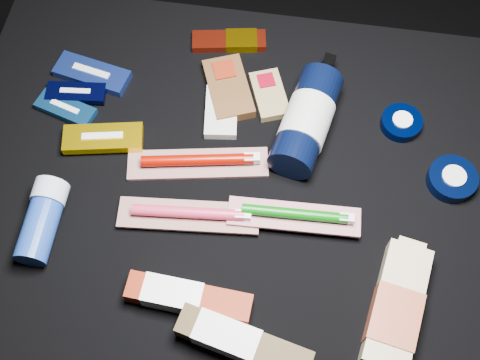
# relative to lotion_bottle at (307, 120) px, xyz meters

# --- Properties ---
(ground) EXTENTS (3.00, 3.00, 0.00)m
(ground) POSITION_rel_lotion_bottle_xyz_m (-0.11, -0.13, -0.44)
(ground) COLOR black
(ground) RESTS_ON ground
(cloth_table) EXTENTS (0.98, 0.78, 0.40)m
(cloth_table) POSITION_rel_lotion_bottle_xyz_m (-0.11, -0.13, -0.24)
(cloth_table) COLOR black
(cloth_table) RESTS_ON ground
(luna_bar_0) EXTENTS (0.15, 0.08, 0.02)m
(luna_bar_0) POSITION_rel_lotion_bottle_xyz_m (-0.40, 0.06, -0.03)
(luna_bar_0) COLOR #213DA4
(luna_bar_0) RESTS_ON cloth_table
(luna_bar_1) EXTENTS (0.12, 0.07, 0.01)m
(luna_bar_1) POSITION_rel_lotion_bottle_xyz_m (-0.43, -0.02, -0.03)
(luna_bar_1) COLOR #175596
(luna_bar_1) RESTS_ON cloth_table
(luna_bar_2) EXTENTS (0.11, 0.05, 0.01)m
(luna_bar_2) POSITION_rel_lotion_bottle_xyz_m (-0.42, 0.01, -0.03)
(luna_bar_2) COLOR #040730
(luna_bar_2) RESTS_ON cloth_table
(luna_bar_3) EXTENTS (0.14, 0.08, 0.02)m
(luna_bar_3) POSITION_rel_lotion_bottle_xyz_m (-0.34, -0.07, -0.02)
(luna_bar_3) COLOR #D5AB03
(luna_bar_3) RESTS_ON cloth_table
(clif_bar_0) EXTENTS (0.11, 0.15, 0.02)m
(clif_bar_0) POSITION_rel_lotion_bottle_xyz_m (-0.15, 0.07, -0.03)
(clif_bar_0) COLOR #553319
(clif_bar_0) RESTS_ON cloth_table
(clif_bar_1) EXTENTS (0.07, 0.11, 0.02)m
(clif_bar_1) POSITION_rel_lotion_bottle_xyz_m (-0.15, 0.02, -0.03)
(clif_bar_1) COLOR silver
(clif_bar_1) RESTS_ON cloth_table
(clif_bar_2) EXTENTS (0.09, 0.11, 0.02)m
(clif_bar_2) POSITION_rel_lotion_bottle_xyz_m (-0.07, 0.07, -0.03)
(clif_bar_2) COLOR olive
(clif_bar_2) RESTS_ON cloth_table
(power_bar) EXTENTS (0.14, 0.07, 0.02)m
(power_bar) POSITION_rel_lotion_bottle_xyz_m (-0.15, 0.18, -0.03)
(power_bar) COLOR maroon
(power_bar) RESTS_ON cloth_table
(lotion_bottle) EXTENTS (0.11, 0.25, 0.08)m
(lotion_bottle) POSITION_rel_lotion_bottle_xyz_m (0.00, 0.00, 0.00)
(lotion_bottle) COLOR black
(lotion_bottle) RESTS_ON cloth_table
(cream_tin_upper) EXTENTS (0.07, 0.07, 0.02)m
(cream_tin_upper) POSITION_rel_lotion_bottle_xyz_m (0.17, 0.04, -0.03)
(cream_tin_upper) COLOR black
(cream_tin_upper) RESTS_ON cloth_table
(cream_tin_lower) EXTENTS (0.08, 0.08, 0.03)m
(cream_tin_lower) POSITION_rel_lotion_bottle_xyz_m (0.25, -0.06, -0.03)
(cream_tin_lower) COLOR black
(cream_tin_lower) RESTS_ON cloth_table
(bodywash_bottle) EXTENTS (0.10, 0.21, 0.04)m
(bodywash_bottle) POSITION_rel_lotion_bottle_xyz_m (0.17, -0.30, -0.02)
(bodywash_bottle) COLOR #CBB68A
(bodywash_bottle) RESTS_ON cloth_table
(deodorant_stick) EXTENTS (0.06, 0.14, 0.06)m
(deodorant_stick) POSITION_rel_lotion_bottle_xyz_m (-0.40, -0.24, -0.01)
(deodorant_stick) COLOR #1B3C94
(deodorant_stick) RESTS_ON cloth_table
(toothbrush_pack_0) EXTENTS (0.25, 0.10, 0.03)m
(toothbrush_pack_0) POSITION_rel_lotion_bottle_xyz_m (-0.17, -0.09, -0.03)
(toothbrush_pack_0) COLOR #ABA3A1
(toothbrush_pack_0) RESTS_ON cloth_table
(toothbrush_pack_1) EXTENTS (0.23, 0.07, 0.03)m
(toothbrush_pack_1) POSITION_rel_lotion_bottle_xyz_m (-0.17, -0.19, -0.02)
(toothbrush_pack_1) COLOR #A59E99
(toothbrush_pack_1) RESTS_ON cloth_table
(toothbrush_pack_2) EXTENTS (0.22, 0.06, 0.02)m
(toothbrush_pack_2) POSITION_rel_lotion_bottle_xyz_m (0.00, -0.17, -0.02)
(toothbrush_pack_2) COLOR beige
(toothbrush_pack_2) RESTS_ON cloth_table
(toothpaste_carton_red) EXTENTS (0.19, 0.05, 0.04)m
(toothpaste_carton_red) POSITION_rel_lotion_bottle_xyz_m (-0.15, -0.33, -0.02)
(toothpaste_carton_red) COLOR maroon
(toothpaste_carton_red) RESTS_ON cloth_table
(toothpaste_carton_green) EXTENTS (0.21, 0.09, 0.04)m
(toothpaste_carton_green) POSITION_rel_lotion_bottle_xyz_m (-0.06, -0.38, -0.01)
(toothpaste_carton_green) COLOR #3A2A11
(toothpaste_carton_green) RESTS_ON cloth_table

